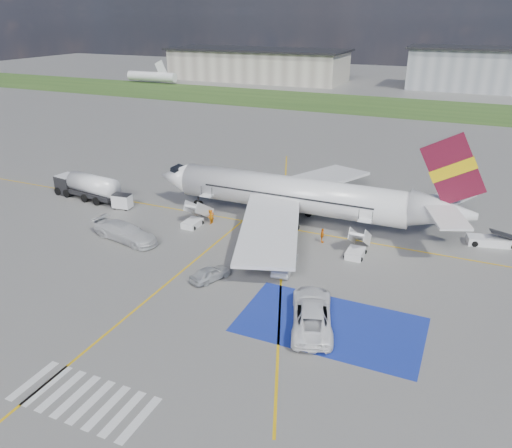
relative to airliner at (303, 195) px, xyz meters
The scene contains 22 objects.
ground 14.48m from the airliner, 96.14° to the right, with size 400.00×400.00×0.00m, color #60605E.
grass_strip 81.08m from the airliner, 91.06° to the left, with size 400.00×30.00×0.01m, color #2D4C1E.
taxiway_line_main 4.21m from the airliner, 126.97° to the right, with size 120.00×0.20×0.01m, color gold.
taxiway_line_cross 25.10m from the airliner, 105.17° to the right, with size 0.20×60.00×0.01m, color gold.
taxiway_line_diag 4.21m from the airliner, 126.97° to the right, with size 0.20×60.00×0.01m, color gold.
staging_box 20.19m from the airliner, 64.74° to the right, with size 14.00×8.00×0.01m, color navy.
crosswalk 32.35m from the airliner, 95.90° to the right, with size 9.00×4.00×0.01m.
terminal_west 129.04m from the airliner, 115.97° to the left, with size 60.00×22.00×10.00m, color gray.
terminal_centre 122.43m from the airliner, 81.31° to the left, with size 48.00×18.00×12.00m, color gray.
airliner is the anchor object (origin of this frame).
airstairs_fwd 12.52m from the airliner, 154.30° to the right, with size 1.90×5.20×3.60m.
airstairs_aft 9.59m from the airliner, 35.25° to the right, with size 1.90×5.20×3.60m.
fuel_tanker 28.17m from the airliner, behind, with size 9.99×3.91×3.32m.
gpu_cart 22.21m from the airliner, 168.46° to the right, with size 2.38×1.68×1.86m.
belt_loader 20.26m from the airliner, ahead, with size 5.60×2.97×1.62m.
car_silver_a 16.15m from the airliner, 101.96° to the right, with size 1.57×3.90×1.33m, color #A9ACB0.
car_silver_b 11.73m from the airliner, 79.11° to the right, with size 1.57×4.50×1.48m, color #AAACB2.
van_white_a 19.79m from the airliner, 68.86° to the right, with size 2.99×6.49×2.43m, color white.
van_white_b 19.63m from the airliner, 143.17° to the right, with size 2.50×6.16×2.41m, color silver.
crew_fwd 10.62m from the airliner, 157.37° to the right, with size 0.57×0.37×1.56m, color orange.
crew_nose 10.77m from the airliner, 156.00° to the right, with size 0.81×0.63×1.66m, color orange.
crew_aft 5.90m from the airliner, 48.04° to the right, with size 0.93×0.39×1.58m, color orange.
Camera 1 is at (17.84, -35.81, 22.22)m, focal length 35.00 mm.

